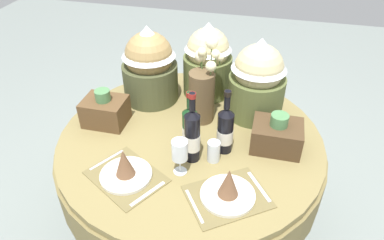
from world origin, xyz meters
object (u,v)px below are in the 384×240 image
object	(u,v)px
dining_table	(191,158)
place_setting_right	(228,189)
flower_vase	(203,90)
wine_bottle_left	(190,127)
gift_tub_back_right	(258,76)
woven_basket_side_left	(105,110)
place_setting_left	(125,169)
woven_basket_side_right	(277,135)
wine_bottle_centre	(225,129)
gift_tub_back_centre	(208,57)
wine_glass_right	(180,151)
wine_bottle_right	(192,135)
tumbler_mid	(214,151)
gift_tub_back_left	(149,62)

from	to	relation	value
dining_table	place_setting_right	bearing A→B (deg)	-55.34
flower_vase	wine_bottle_left	bearing A→B (deg)	-92.50
gift_tub_back_right	woven_basket_side_left	distance (m)	0.85
place_setting_left	woven_basket_side_right	size ratio (longest dim) A/B	1.73
dining_table	wine_bottle_centre	size ratio (longest dim) A/B	4.10
wine_bottle_centre	gift_tub_back_right	bearing A→B (deg)	72.49
wine_bottle_left	gift_tub_back_centre	distance (m)	0.55
wine_glass_right	gift_tub_back_centre	size ratio (longest dim) A/B	0.40
wine_bottle_left	woven_basket_side_right	world-z (taller)	wine_bottle_left
place_setting_left	wine_bottle_left	xyz separation A→B (m)	(0.23, 0.29, 0.07)
place_setting_right	woven_basket_side_right	bearing A→B (deg)	64.95
wine_bottle_centre	woven_basket_side_right	distance (m)	0.27
flower_vase	wine_bottle_right	distance (m)	0.35
wine_bottle_left	gift_tub_back_centre	size ratio (longest dim) A/B	0.70
place_setting_left	gift_tub_back_right	xyz separation A→B (m)	(0.52, 0.65, 0.20)
tumbler_mid	place_setting_left	bearing A→B (deg)	-150.44
place_setting_right	tumbler_mid	world-z (taller)	place_setting_right
dining_table	gift_tub_back_left	world-z (taller)	gift_tub_back_left
flower_vase	gift_tub_back_right	size ratio (longest dim) A/B	1.02
place_setting_left	wine_bottle_right	distance (m)	0.34
wine_bottle_right	gift_tub_back_left	distance (m)	0.62
gift_tub_back_centre	gift_tub_back_right	world-z (taller)	gift_tub_back_right
wine_bottle_right	woven_basket_side_right	size ratio (longest dim) A/B	1.53
wine_bottle_left	gift_tub_back_left	world-z (taller)	gift_tub_back_left
woven_basket_side_left	wine_bottle_left	bearing A→B (deg)	-9.38
tumbler_mid	gift_tub_back_left	bearing A→B (deg)	135.43
flower_vase	wine_bottle_left	size ratio (longest dim) A/B	1.48
gift_tub_back_left	place_setting_left	bearing A→B (deg)	-81.16
dining_table	place_setting_right	world-z (taller)	place_setting_right
gift_tub_back_centre	gift_tub_back_left	bearing A→B (deg)	-155.25
wine_bottle_centre	woven_basket_side_left	distance (m)	0.68
wine_glass_right	woven_basket_side_left	distance (m)	0.58
place_setting_left	woven_basket_side_right	bearing A→B (deg)	30.03
gift_tub_back_centre	wine_bottle_centre	bearing A→B (deg)	-69.45
wine_bottle_centre	gift_tub_back_left	xyz separation A→B (m)	(-0.51, 0.38, 0.11)
wine_bottle_right	wine_glass_right	size ratio (longest dim) A/B	2.06
woven_basket_side_right	woven_basket_side_left	bearing A→B (deg)	-179.62
wine_glass_right	gift_tub_back_right	xyz separation A→B (m)	(0.29, 0.56, 0.11)
woven_basket_side_right	dining_table	bearing A→B (deg)	-177.93
flower_vase	wine_bottle_centre	bearing A→B (deg)	-55.67
tumbler_mid	gift_tub_back_centre	bearing A→B (deg)	104.54
woven_basket_side_left	place_setting_left	bearing A→B (deg)	-54.54
woven_basket_side_left	gift_tub_back_right	bearing A→B (deg)	19.68
wine_bottle_left	flower_vase	bearing A→B (deg)	87.50
tumbler_mid	woven_basket_side_right	size ratio (longest dim) A/B	0.44
wine_bottle_right	woven_basket_side_left	distance (m)	0.56
dining_table	place_setting_left	size ratio (longest dim) A/B	3.34
flower_vase	woven_basket_side_left	size ratio (longest dim) A/B	2.07
wine_bottle_centre	wine_glass_right	size ratio (longest dim) A/B	1.90
place_setting_right	gift_tub_back_centre	xyz separation A→B (m)	(-0.26, 0.83, 0.19)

